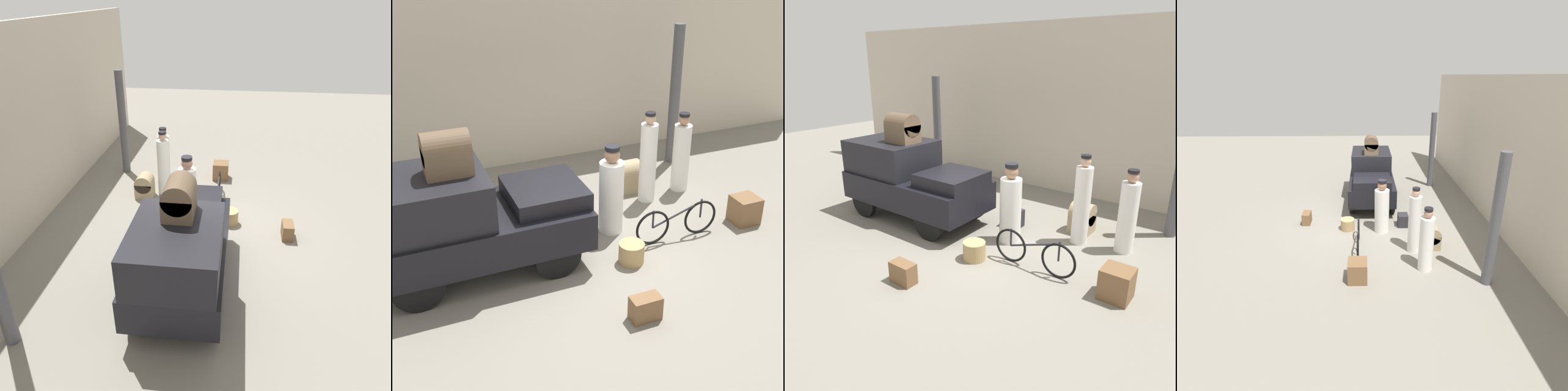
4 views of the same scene
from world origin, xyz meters
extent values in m
plane|color=gray|center=(0.00, 0.00, 0.00)|extent=(30.00, 30.00, 0.00)
cube|color=beige|center=(0.00, 4.08, 2.25)|extent=(16.00, 0.15, 4.50)
cylinder|color=#4C4C51|center=(-3.34, 2.75, 1.55)|extent=(0.23, 0.23, 3.09)
cylinder|color=#4C4C51|center=(3.34, 2.75, 1.55)|extent=(0.23, 0.23, 3.09)
cylinder|color=black|center=(-0.60, 0.91, 0.38)|extent=(0.75, 0.12, 0.75)
cylinder|color=black|center=(-0.60, -0.51, 0.38)|extent=(0.75, 0.12, 0.75)
cylinder|color=black|center=(-2.71, 0.91, 0.38)|extent=(0.75, 0.12, 0.75)
cylinder|color=black|center=(-2.71, -0.51, 0.38)|extent=(0.75, 0.12, 0.75)
cube|color=black|center=(-1.66, 0.20, 0.71)|extent=(3.40, 1.58, 0.62)
cube|color=black|center=(-2.42, 0.20, 1.39)|extent=(1.87, 1.45, 0.74)
cube|color=black|center=(-0.55, 0.20, 1.16)|extent=(1.19, 1.23, 0.28)
torus|color=black|center=(2.18, -0.23, 0.32)|extent=(0.64, 0.04, 0.64)
torus|color=black|center=(1.23, -0.23, 0.32)|extent=(0.64, 0.04, 0.64)
cylinder|color=#232328|center=(1.71, -0.23, 0.48)|extent=(0.97, 0.04, 0.35)
cylinder|color=#232328|center=(1.23, -0.23, 0.49)|extent=(0.04, 0.04, 0.33)
cylinder|color=#232328|center=(2.18, -0.23, 0.50)|extent=(0.04, 0.04, 0.36)
cylinder|color=tan|center=(0.65, -0.58, 0.18)|extent=(0.42, 0.42, 0.35)
cylinder|color=white|center=(2.77, 1.44, 0.70)|extent=(0.35, 0.35, 1.40)
sphere|color=tan|center=(2.77, 1.44, 1.51)|extent=(0.22, 0.22, 0.22)
cylinder|color=black|center=(2.77, 1.44, 1.62)|extent=(0.21, 0.21, 0.06)
cylinder|color=white|center=(0.76, 0.47, 0.67)|extent=(0.43, 0.43, 1.34)
sphere|color=#936B51|center=(0.76, 0.47, 1.47)|extent=(0.27, 0.27, 0.27)
cylinder|color=black|center=(0.76, 0.47, 1.61)|extent=(0.26, 0.26, 0.07)
cylinder|color=white|center=(1.92, 1.27, 0.80)|extent=(0.33, 0.33, 1.60)
sphere|color=tan|center=(1.92, 1.27, 1.70)|extent=(0.20, 0.20, 0.20)
cylinder|color=black|center=(1.92, 1.27, 1.80)|extent=(0.19, 0.19, 0.06)
cube|color=brown|center=(3.17, -0.21, 0.25)|extent=(0.47, 0.45, 0.51)
cube|color=#9E8966|center=(1.76, 1.79, 0.21)|extent=(0.46, 0.47, 0.43)
cylinder|color=#9E8966|center=(1.76, 1.79, 0.43)|extent=(0.46, 0.47, 0.47)
cube|color=brown|center=(0.19, -1.92, 0.18)|extent=(0.44, 0.25, 0.37)
cube|color=#232328|center=(0.43, 1.16, 0.20)|extent=(0.37, 0.31, 0.39)
cube|color=brown|center=(-2.00, 0.20, 1.96)|extent=(0.67, 0.51, 0.40)
cylinder|color=brown|center=(-2.00, 0.20, 2.16)|extent=(0.67, 0.51, 0.51)
camera|label=1|loc=(-7.31, -0.70, 4.99)|focal=35.00mm
camera|label=2|loc=(-2.90, -7.19, 5.13)|focal=50.00mm
camera|label=3|loc=(4.57, -5.56, 3.53)|focal=35.00mm
camera|label=4|loc=(9.10, 0.01, 4.48)|focal=28.00mm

